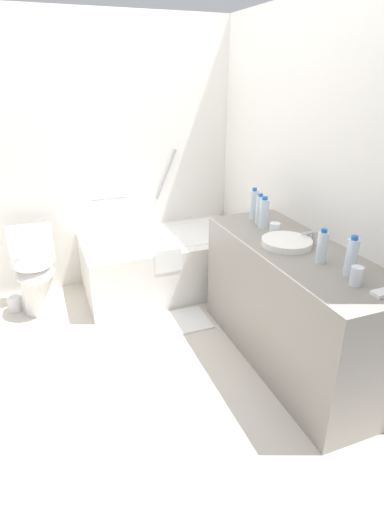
{
  "coord_description": "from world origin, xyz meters",
  "views": [
    {
      "loc": [
        -0.42,
        -2.5,
        1.83
      ],
      "look_at": [
        0.56,
        0.05,
        0.63
      ],
      "focal_mm": 28.85,
      "sensor_mm": 36.0,
      "label": 1
    }
  ],
  "objects_px": {
    "toilet": "(35,272)",
    "toilet_paper_roll": "(15,304)",
    "drinking_glass_1": "(275,229)",
    "water_bottle_4": "(254,204)",
    "water_bottle_1": "(260,210)",
    "bath_mat": "(177,322)",
    "water_bottle_3": "(351,257)",
    "soap_dish": "(381,293)",
    "drinking_glass_0": "(356,276)",
    "water_bottle_0": "(322,247)",
    "water_bottle_2": "(264,213)",
    "sink_faucet": "(312,237)",
    "bathtub": "(165,261)",
    "sink_basin": "(287,242)"
  },
  "relations": [
    {
      "from": "toilet",
      "to": "toilet_paper_roll",
      "type": "relative_size",
      "value": 5.42
    },
    {
      "from": "drinking_glass_1",
      "to": "water_bottle_4",
      "type": "bearing_deg",
      "value": 85.98
    },
    {
      "from": "water_bottle_1",
      "to": "bath_mat",
      "type": "relative_size",
      "value": 0.45
    },
    {
      "from": "water_bottle_3",
      "to": "bath_mat",
      "type": "xyz_separation_m",
      "value": [
        -0.61,
        1.1,
        -0.94
      ]
    },
    {
      "from": "soap_dish",
      "to": "drinking_glass_0",
      "type": "bearing_deg",
      "value": 108.56
    },
    {
      "from": "water_bottle_0",
      "to": "water_bottle_2",
      "type": "distance_m",
      "value": 0.64
    },
    {
      "from": "sink_faucet",
      "to": "water_bottle_4",
      "type": "xyz_separation_m",
      "value": [
        -0.13,
        0.56,
        0.08
      ]
    },
    {
      "from": "toilet_paper_roll",
      "to": "soap_dish",
      "type": "bearing_deg",
      "value": -47.96
    },
    {
      "from": "sink_faucet",
      "to": "water_bottle_2",
      "type": "bearing_deg",
      "value": 114.44
    },
    {
      "from": "bathtub",
      "to": "water_bottle_3",
      "type": "height_order",
      "value": "bathtub"
    },
    {
      "from": "sink_faucet",
      "to": "soap_dish",
      "type": "relative_size",
      "value": 1.69
    },
    {
      "from": "bathtub",
      "to": "toilet_paper_roll",
      "type": "bearing_deg",
      "value": 176.77
    },
    {
      "from": "bathtub",
      "to": "toilet",
      "type": "xyz_separation_m",
      "value": [
        -1.11,
        0.04,
        0.06
      ]
    },
    {
      "from": "sink_faucet",
      "to": "soap_dish",
      "type": "xyz_separation_m",
      "value": [
        -0.11,
        -0.72,
        -0.02
      ]
    },
    {
      "from": "water_bottle_2",
      "to": "drinking_glass_1",
      "type": "xyz_separation_m",
      "value": [
        0.01,
        -0.14,
        -0.07
      ]
    },
    {
      "from": "sink_faucet",
      "to": "water_bottle_2",
      "type": "relative_size",
      "value": 0.67
    },
    {
      "from": "water_bottle_0",
      "to": "sink_faucet",
      "type": "bearing_deg",
      "value": 62.75
    },
    {
      "from": "water_bottle_1",
      "to": "drinking_glass_0",
      "type": "distance_m",
      "value": 1.02
    },
    {
      "from": "sink_basin",
      "to": "drinking_glass_1",
      "type": "distance_m",
      "value": 0.21
    },
    {
      "from": "sink_faucet",
      "to": "drinking_glass_1",
      "type": "height_order",
      "value": "drinking_glass_1"
    },
    {
      "from": "toilet_paper_roll",
      "to": "water_bottle_4",
      "type": "bearing_deg",
      "value": -22.35
    },
    {
      "from": "sink_basin",
      "to": "bath_mat",
      "type": "bearing_deg",
      "value": 130.51
    },
    {
      "from": "bathtub",
      "to": "water_bottle_2",
      "type": "bearing_deg",
      "value": -61.95
    },
    {
      "from": "toilet",
      "to": "water_bottle_0",
      "type": "bearing_deg",
      "value": 45.64
    },
    {
      "from": "bathtub",
      "to": "sink_faucet",
      "type": "height_order",
      "value": "bathtub"
    },
    {
      "from": "water_bottle_2",
      "to": "water_bottle_3",
      "type": "distance_m",
      "value": 0.83
    },
    {
      "from": "water_bottle_2",
      "to": "soap_dish",
      "type": "bearing_deg",
      "value": -87.55
    },
    {
      "from": "water_bottle_3",
      "to": "drinking_glass_1",
      "type": "height_order",
      "value": "water_bottle_3"
    },
    {
      "from": "toilet",
      "to": "drinking_glass_0",
      "type": "relative_size",
      "value": 6.89
    },
    {
      "from": "toilet",
      "to": "drinking_glass_1",
      "type": "relative_size",
      "value": 9.03
    },
    {
      "from": "water_bottle_1",
      "to": "toilet",
      "type": "bearing_deg",
      "value": 152.36
    },
    {
      "from": "bathtub",
      "to": "soap_dish",
      "type": "bearing_deg",
      "value": -75.24
    },
    {
      "from": "water_bottle_4",
      "to": "drinking_glass_1",
      "type": "height_order",
      "value": "water_bottle_4"
    },
    {
      "from": "water_bottle_4",
      "to": "soap_dish",
      "type": "height_order",
      "value": "water_bottle_4"
    },
    {
      "from": "water_bottle_0",
      "to": "drinking_glass_1",
      "type": "distance_m",
      "value": 0.5
    },
    {
      "from": "water_bottle_4",
      "to": "bath_mat",
      "type": "bearing_deg",
      "value": 173.75
    },
    {
      "from": "water_bottle_0",
      "to": "bathtub",
      "type": "bearing_deg",
      "value": 107.55
    },
    {
      "from": "water_bottle_0",
      "to": "toilet_paper_roll",
      "type": "height_order",
      "value": "water_bottle_0"
    },
    {
      "from": "water_bottle_1",
      "to": "water_bottle_2",
      "type": "xyz_separation_m",
      "value": [
        -0.01,
        -0.09,
        0.0
      ]
    },
    {
      "from": "sink_basin",
      "to": "water_bottle_4",
      "type": "distance_m",
      "value": 0.57
    },
    {
      "from": "soap_dish",
      "to": "bath_mat",
      "type": "height_order",
      "value": "soap_dish"
    },
    {
      "from": "soap_dish",
      "to": "bath_mat",
      "type": "distance_m",
      "value": 1.7
    },
    {
      "from": "toilet",
      "to": "water_bottle_0",
      "type": "relative_size",
      "value": 3.44
    },
    {
      "from": "water_bottle_2",
      "to": "bath_mat",
      "type": "bearing_deg",
      "value": 154.18
    },
    {
      "from": "bath_mat",
      "to": "soap_dish",
      "type": "bearing_deg",
      "value": -65.64
    },
    {
      "from": "bathtub",
      "to": "drinking_glass_0",
      "type": "distance_m",
      "value": 1.97
    },
    {
      "from": "sink_faucet",
      "to": "bath_mat",
      "type": "bearing_deg",
      "value": 139.24
    },
    {
      "from": "sink_basin",
      "to": "sink_faucet",
      "type": "xyz_separation_m",
      "value": [
        0.19,
        0.0,
        0.01
      ]
    },
    {
      "from": "toilet",
      "to": "water_bottle_4",
      "type": "distance_m",
      "value": 1.86
    },
    {
      "from": "sink_basin",
      "to": "bath_mat",
      "type": "xyz_separation_m",
      "value": [
        -0.53,
        0.62,
        -0.85
      ]
    }
  ]
}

